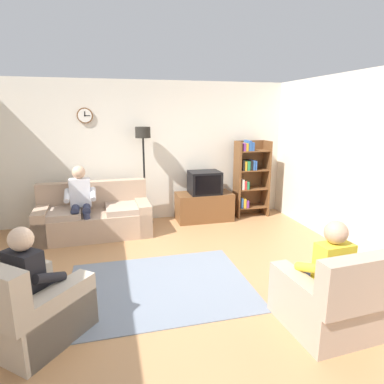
{
  "coord_description": "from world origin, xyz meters",
  "views": [
    {
      "loc": [
        -0.74,
        -3.81,
        2.1
      ],
      "look_at": [
        0.43,
        0.82,
        0.95
      ],
      "focal_mm": 30.78,
      "sensor_mm": 36.0,
      "label": 1
    }
  ],
  "objects_px": {
    "bookshelf": "(249,176)",
    "person_on_couch": "(80,198)",
    "tv": "(205,182)",
    "tv_stand": "(204,206)",
    "person_in_left_armchair": "(34,276)",
    "floor_lamp": "(143,149)",
    "armchair_near_bookshelf": "(329,301)",
    "couch": "(94,217)",
    "armchair_near_window": "(30,311)",
    "person_in_right_armchair": "(326,268)"
  },
  "relations": [
    {
      "from": "armchair_near_bookshelf",
      "to": "person_in_left_armchair",
      "type": "xyz_separation_m",
      "value": [
        -2.77,
        0.62,
        0.32
      ]
    },
    {
      "from": "bookshelf",
      "to": "floor_lamp",
      "type": "relative_size",
      "value": 0.85
    },
    {
      "from": "bookshelf",
      "to": "person_on_couch",
      "type": "distance_m",
      "value": 3.31
    },
    {
      "from": "tv_stand",
      "to": "tv",
      "type": "bearing_deg",
      "value": -90.0
    },
    {
      "from": "tv_stand",
      "to": "armchair_near_window",
      "type": "height_order",
      "value": "armchair_near_window"
    },
    {
      "from": "tv_stand",
      "to": "person_in_right_armchair",
      "type": "bearing_deg",
      "value": -86.25
    },
    {
      "from": "couch",
      "to": "armchair_near_bookshelf",
      "type": "height_order",
      "value": "same"
    },
    {
      "from": "couch",
      "to": "tv",
      "type": "height_order",
      "value": "tv"
    },
    {
      "from": "bookshelf",
      "to": "person_in_left_armchair",
      "type": "height_order",
      "value": "bookshelf"
    },
    {
      "from": "couch",
      "to": "tv",
      "type": "distance_m",
      "value": 2.16
    },
    {
      "from": "person_on_couch",
      "to": "person_in_left_armchair",
      "type": "relative_size",
      "value": 1.11
    },
    {
      "from": "tv_stand",
      "to": "armchair_near_window",
      "type": "distance_m",
      "value": 4.0
    },
    {
      "from": "person_on_couch",
      "to": "person_in_left_armchair",
      "type": "bearing_deg",
      "value": -95.43
    },
    {
      "from": "tv",
      "to": "floor_lamp",
      "type": "bearing_deg",
      "value": 173.91
    },
    {
      "from": "floor_lamp",
      "to": "armchair_near_bookshelf",
      "type": "distance_m",
      "value": 4.11
    },
    {
      "from": "armchair_near_window",
      "to": "armchair_near_bookshelf",
      "type": "xyz_separation_m",
      "value": [
        2.83,
        -0.55,
        0.0
      ]
    },
    {
      "from": "tv_stand",
      "to": "floor_lamp",
      "type": "distance_m",
      "value": 1.65
    },
    {
      "from": "floor_lamp",
      "to": "armchair_near_bookshelf",
      "type": "relative_size",
      "value": 1.99
    },
    {
      "from": "armchair_near_window",
      "to": "armchair_near_bookshelf",
      "type": "bearing_deg",
      "value": -10.96
    },
    {
      "from": "floor_lamp",
      "to": "person_in_left_armchair",
      "type": "xyz_separation_m",
      "value": [
        -1.38,
        -3.07,
        -0.85
      ]
    },
    {
      "from": "person_in_left_armchair",
      "to": "person_in_right_armchair",
      "type": "distance_m",
      "value": 2.81
    },
    {
      "from": "tv_stand",
      "to": "person_in_left_armchair",
      "type": "distance_m",
      "value": 3.92
    },
    {
      "from": "floor_lamp",
      "to": "person_on_couch",
      "type": "xyz_separation_m",
      "value": [
        -1.14,
        -0.52,
        -0.75
      ]
    },
    {
      "from": "floor_lamp",
      "to": "armchair_near_bookshelf",
      "type": "xyz_separation_m",
      "value": [
        1.39,
        -3.69,
        -1.16
      ]
    },
    {
      "from": "armchair_near_bookshelf",
      "to": "person_in_right_armchair",
      "type": "relative_size",
      "value": 0.83
    },
    {
      "from": "tv_stand",
      "to": "armchair_near_window",
      "type": "relative_size",
      "value": 0.93
    },
    {
      "from": "tv",
      "to": "person_on_couch",
      "type": "height_order",
      "value": "person_on_couch"
    },
    {
      "from": "armchair_near_bookshelf",
      "to": "person_on_couch",
      "type": "distance_m",
      "value": 4.07
    },
    {
      "from": "person_in_left_armchair",
      "to": "floor_lamp",
      "type": "bearing_deg",
      "value": 65.83
    },
    {
      "from": "tv",
      "to": "person_in_left_armchair",
      "type": "bearing_deg",
      "value": -130.7
    },
    {
      "from": "tv_stand",
      "to": "bookshelf",
      "type": "height_order",
      "value": "bookshelf"
    },
    {
      "from": "tv",
      "to": "person_in_right_armchair",
      "type": "xyz_separation_m",
      "value": [
        0.23,
        -3.47,
        -0.17
      ]
    },
    {
      "from": "armchair_near_window",
      "to": "person_on_couch",
      "type": "relative_size",
      "value": 0.96
    },
    {
      "from": "bookshelf",
      "to": "armchair_near_window",
      "type": "bearing_deg",
      "value": -138.93
    },
    {
      "from": "tv",
      "to": "person_in_left_armchair",
      "type": "relative_size",
      "value": 0.54
    },
    {
      "from": "person_in_right_armchair",
      "to": "couch",
      "type": "bearing_deg",
      "value": 126.13
    },
    {
      "from": "couch",
      "to": "person_in_right_armchair",
      "type": "distance_m",
      "value": 3.95
    },
    {
      "from": "person_in_left_armchair",
      "to": "tv_stand",
      "type": "bearing_deg",
      "value": 49.53
    },
    {
      "from": "bookshelf",
      "to": "person_on_couch",
      "type": "height_order",
      "value": "bookshelf"
    },
    {
      "from": "floor_lamp",
      "to": "person_in_right_armchair",
      "type": "height_order",
      "value": "floor_lamp"
    },
    {
      "from": "armchair_near_window",
      "to": "person_in_right_armchair",
      "type": "distance_m",
      "value": 2.88
    },
    {
      "from": "person_on_couch",
      "to": "couch",
      "type": "bearing_deg",
      "value": 29.07
    },
    {
      "from": "armchair_near_window",
      "to": "armchair_near_bookshelf",
      "type": "relative_size",
      "value": 1.28
    },
    {
      "from": "bookshelf",
      "to": "person_in_left_armchair",
      "type": "distance_m",
      "value": 4.65
    },
    {
      "from": "couch",
      "to": "tv_stand",
      "type": "xyz_separation_m",
      "value": [
        2.1,
        0.31,
        -0.04
      ]
    },
    {
      "from": "person_in_left_armchair",
      "to": "bookshelf",
      "type": "bearing_deg",
      "value": 40.91
    },
    {
      "from": "tv_stand",
      "to": "person_on_couch",
      "type": "xyz_separation_m",
      "value": [
        -2.29,
        -0.42,
        0.42
      ]
    },
    {
      "from": "floor_lamp",
      "to": "person_in_left_armchair",
      "type": "height_order",
      "value": "floor_lamp"
    },
    {
      "from": "tv_stand",
      "to": "armchair_near_bookshelf",
      "type": "xyz_separation_m",
      "value": [
        0.24,
        -3.59,
        0.01
      ]
    },
    {
      "from": "tv",
      "to": "tv_stand",
      "type": "bearing_deg",
      "value": 90.0
    }
  ]
}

